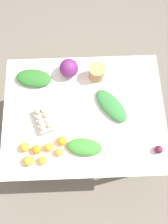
{
  "coord_description": "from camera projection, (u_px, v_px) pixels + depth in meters",
  "views": [
    {
      "loc": [
        0.02,
        0.54,
        2.56
      ],
      "look_at": [
        0.0,
        0.0,
        0.8
      ],
      "focal_mm": 35.0,
      "sensor_mm": 36.0,
      "label": 1
    }
  ],
  "objects": [
    {
      "name": "cabbage_purple",
      "position": [
        69.0,
        68.0,
        1.89
      ],
      "size": [
        0.16,
        0.16,
        0.16
      ],
      "primitive_type": "sphere",
      "color": "#6B2366",
      "rests_on": "dining_table"
    },
    {
      "name": "orange_5",
      "position": [
        25.0,
        147.0,
        1.73
      ],
      "size": [
        0.08,
        0.08,
        0.08
      ],
      "primitive_type": "sphere",
      "color": "orange",
      "rests_on": "dining_table"
    },
    {
      "name": "orange_4",
      "position": [
        43.0,
        160.0,
        1.71
      ],
      "size": [
        0.07,
        0.07,
        0.07
      ],
      "primitive_type": "sphere",
      "color": "#F9A833",
      "rests_on": "dining_table"
    },
    {
      "name": "orange_2",
      "position": [
        49.0,
        147.0,
        1.74
      ],
      "size": [
        0.07,
        0.07,
        0.07
      ],
      "primitive_type": "sphere",
      "color": "orange",
      "rests_on": "dining_table"
    },
    {
      "name": "ground_plane",
      "position": [
        84.0,
        132.0,
        2.6
      ],
      "size": [
        8.0,
        8.0,
        0.0
      ],
      "primitive_type": "plane",
      "color": "#70665B"
    },
    {
      "name": "orange_1",
      "position": [
        59.0,
        152.0,
        1.73
      ],
      "size": [
        0.07,
        0.07,
        0.07
      ],
      "primitive_type": "sphere",
      "color": "#F9A833",
      "rests_on": "dining_table"
    },
    {
      "name": "orange_0",
      "position": [
        37.0,
        150.0,
        1.73
      ],
      "size": [
        0.07,
        0.07,
        0.07
      ],
      "primitive_type": "sphere",
      "color": "orange",
      "rests_on": "dining_table"
    },
    {
      "name": "dining_table",
      "position": [
        84.0,
        116.0,
        1.95
      ],
      "size": [
        1.38,
        1.07,
        0.78
      ],
      "color": "silver",
      "rests_on": "ground_plane"
    },
    {
      "name": "paper_bag",
      "position": [
        97.0,
        72.0,
        1.9
      ],
      "size": [
        0.14,
        0.14,
        0.14
      ],
      "primitive_type": "cylinder",
      "color": "#A87F51",
      "rests_on": "dining_table"
    },
    {
      "name": "orange_3",
      "position": [
        29.0,
        161.0,
        1.7
      ],
      "size": [
        0.08,
        0.08,
        0.08
      ],
      "primitive_type": "sphere",
      "color": "#F9A833",
      "rests_on": "dining_table"
    },
    {
      "name": "beet_root",
      "position": [
        159.0,
        150.0,
        1.73
      ],
      "size": [
        0.06,
        0.06,
        0.06
      ],
      "primitive_type": "sphere",
      "color": "#5B1933",
      "rests_on": "dining_table"
    },
    {
      "name": "egg_carton",
      "position": [
        44.0,
        120.0,
        1.8
      ],
      "size": [
        0.18,
        0.25,
        0.09
      ],
      "rotation": [
        0.0,
        0.0,
        1.91
      ],
      "color": "#B7B7B2",
      "rests_on": "dining_table"
    },
    {
      "name": "greens_bunch_chard",
      "position": [
        85.0,
        147.0,
        1.74
      ],
      "size": [
        0.3,
        0.18,
        0.07
      ],
      "primitive_type": "ellipsoid",
      "rotation": [
        0.0,
        0.0,
        6.13
      ],
      "color": "#3D8433",
      "rests_on": "dining_table"
    },
    {
      "name": "greens_bunch_beet_tops",
      "position": [
        34.0,
        78.0,
        1.92
      ],
      "size": [
        0.34,
        0.21,
        0.07
      ],
      "primitive_type": "ellipsoid",
      "rotation": [
        0.0,
        0.0,
        2.99
      ],
      "color": "#2D6B28",
      "rests_on": "dining_table"
    },
    {
      "name": "orange_6",
      "position": [
        62.0,
        141.0,
        1.75
      ],
      "size": [
        0.08,
        0.08,
        0.08
      ],
      "primitive_type": "sphere",
      "color": "orange",
      "rests_on": "dining_table"
    },
    {
      "name": "greens_bunch_scallion",
      "position": [
        111.0,
        106.0,
        1.85
      ],
      "size": [
        0.33,
        0.38,
        0.06
      ],
      "primitive_type": "ellipsoid",
      "rotation": [
        0.0,
        0.0,
        2.2
      ],
      "color": "#337538",
      "rests_on": "dining_table"
    }
  ]
}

